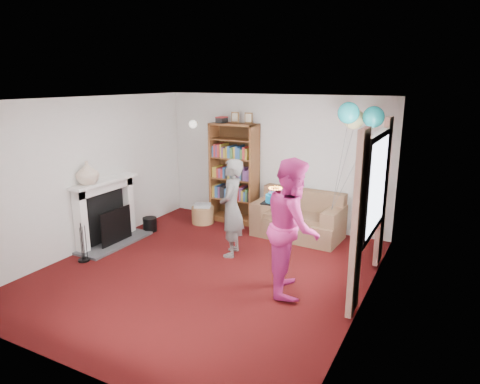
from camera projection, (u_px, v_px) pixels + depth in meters
The scene contains 16 objects.
ground at pixel (206, 271), 6.35m from camera, with size 5.00×5.00×0.00m, color black.
wall_back at pixel (275, 161), 8.19m from camera, with size 4.50×0.02×2.50m, color silver.
wall_left at pixel (89, 174), 7.05m from camera, with size 0.02×5.00×2.50m, color silver.
wall_right at pixel (368, 212), 5.02m from camera, with size 0.02×5.00×2.50m, color silver.
ceiling at pixel (203, 99), 5.72m from camera, with size 4.50×5.00×0.01m, color white.
fireplace at pixel (108, 215), 7.32m from camera, with size 0.55×1.80×1.12m.
window_bay at pixel (373, 202), 5.57m from camera, with size 0.14×2.02×2.20m.
wall_sconce at pixel (193, 124), 8.68m from camera, with size 0.16×0.23×0.16m.
bookcase at pixel (235, 174), 8.42m from camera, with size 0.92×0.42×2.16m.
sofa at pixel (299, 219), 7.73m from camera, with size 1.55×0.82×0.82m.
wicker_basket at pixel (203, 214), 8.46m from camera, with size 0.44×0.44×0.39m.
person_striped at pixel (232, 208), 6.77m from camera, with size 0.57×0.38×1.57m, color black.
person_magenta at pixel (293, 226), 5.57m from camera, with size 0.88×0.68×1.81m, color #B92573.
birthday_cake at pixel (275, 198), 5.91m from camera, with size 0.32×0.32×0.22m.
balloons at pixel (359, 116), 6.44m from camera, with size 0.76×0.70×1.80m.
mantel_vase at pixel (87, 173), 6.84m from camera, with size 0.36×0.36×0.38m, color beige.
Camera 1 is at (3.15, -4.95, 2.75)m, focal length 32.00 mm.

